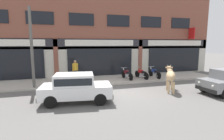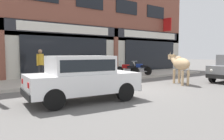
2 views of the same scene
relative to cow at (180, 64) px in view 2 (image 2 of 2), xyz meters
The scene contains 9 objects.
ground_plane 3.25m from the cow, behind, with size 90.00×90.00×0.00m, color #605E5B.
sidewalk 5.41m from the cow, 125.00° to the left, with size 19.00×3.41×0.13m, color #B7AFA3.
shop_building 7.61m from the cow, 115.74° to the left, with size 23.00×1.40×8.32m.
cow is the anchor object (origin of this frame).
car_0 5.82m from the cow, behind, with size 3.75×2.03×1.46m.
motorcycle_0 4.12m from the cow, 109.91° to the left, with size 0.52×1.81×0.88m.
motorcycle_1 3.80m from the cow, 92.18° to the left, with size 0.57×1.80×0.88m.
motorcycle_2 3.95m from the cow, 74.12° to the left, with size 0.52×1.81×0.88m.
pedestrian 6.97m from the cow, 141.59° to the left, with size 0.44×0.32×1.60m.
Camera 2 is at (-6.27, -6.91, 1.54)m, focal length 35.00 mm.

